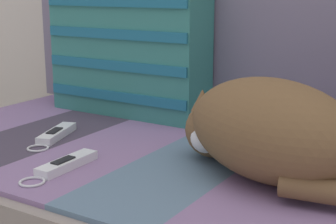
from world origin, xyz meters
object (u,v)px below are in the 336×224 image
object	(u,v)px
game_remote_near	(65,165)
game_remote_far	(55,135)
sleeping_cat	(263,131)
throw_pillow_striped	(129,47)

from	to	relation	value
game_remote_near	game_remote_far	xyz separation A→B (m)	(-0.17, 0.15, 0.00)
sleeping_cat	throw_pillow_striped	bearing A→B (deg)	151.34
game_remote_near	game_remote_far	distance (m)	0.22
game_remote_far	sleeping_cat	bearing A→B (deg)	2.06
throw_pillow_striped	sleeping_cat	bearing A→B (deg)	-28.66
throw_pillow_striped	sleeping_cat	distance (m)	0.59
sleeping_cat	game_remote_far	distance (m)	0.52
throw_pillow_striped	sleeping_cat	xyz separation A→B (m)	(0.51, -0.28, -0.10)
sleeping_cat	game_remote_far	size ratio (longest dim) A/B	2.14
game_remote_near	game_remote_far	bearing A→B (deg)	138.48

